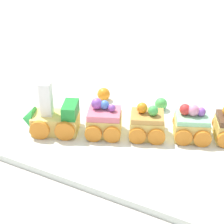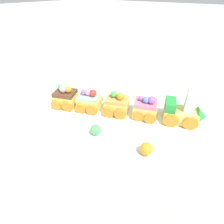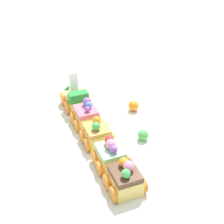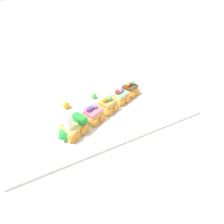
% 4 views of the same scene
% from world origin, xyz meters
% --- Properties ---
extents(ground_plane, '(10.00, 10.00, 0.00)m').
position_xyz_m(ground_plane, '(0.00, 0.00, 0.00)').
color(ground_plane, beige).
extents(display_board, '(0.73, 0.36, 0.01)m').
position_xyz_m(display_board, '(0.00, 0.00, 0.01)').
color(display_board, silver).
rests_on(display_board, ground_plane).
extents(cake_train_locomotive, '(0.12, 0.10, 0.10)m').
position_xyz_m(cake_train_locomotive, '(0.14, 0.07, 0.04)').
color(cake_train_locomotive, '#EACC66').
rests_on(cake_train_locomotive, display_board).
extents(cake_car_strawberry, '(0.09, 0.09, 0.07)m').
position_xyz_m(cake_car_strawberry, '(0.05, 0.03, 0.04)').
color(cake_car_strawberry, '#EACC66').
rests_on(cake_car_strawberry, display_board).
extents(cake_car_caramel, '(0.09, 0.09, 0.07)m').
position_xyz_m(cake_car_caramel, '(-0.03, -0.00, 0.04)').
color(cake_car_caramel, '#EACC66').
rests_on(cake_car_caramel, display_board).
extents(cake_car_mint, '(0.09, 0.09, 0.07)m').
position_xyz_m(cake_car_mint, '(-0.10, -0.03, 0.04)').
color(cake_car_mint, '#EACC66').
rests_on(cake_car_mint, display_board).
extents(cake_car_chocolate, '(0.09, 0.09, 0.07)m').
position_xyz_m(cake_car_chocolate, '(-0.17, -0.06, 0.04)').
color(cake_car_chocolate, '#EACC66').
rests_on(cake_car_chocolate, display_board).
extents(gumball_orange, '(0.03, 0.03, 0.03)m').
position_xyz_m(gumball_orange, '(0.12, -0.09, 0.03)').
color(gumball_orange, orange).
rests_on(gumball_orange, display_board).
extents(gumball_green, '(0.03, 0.03, 0.03)m').
position_xyz_m(gumball_green, '(-0.01, -0.11, 0.03)').
color(gumball_green, '#4CBC56').
rests_on(gumball_green, display_board).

